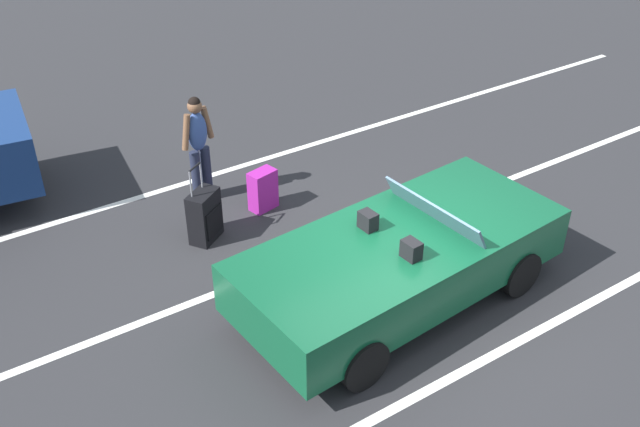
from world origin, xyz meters
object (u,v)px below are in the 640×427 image
at_px(convertible_car, 412,254).
at_px(suitcase_medium_bright, 263,190).
at_px(traveler_person, 198,143).
at_px(suitcase_large_black, 205,216).

height_order(convertible_car, suitcase_medium_bright, convertible_car).
bearing_deg(suitcase_medium_bright, traveler_person, 26.92).
xyz_separation_m(suitcase_large_black, traveler_person, (0.43, 0.99, 0.56)).
bearing_deg(suitcase_large_black, convertible_car, -0.30).
bearing_deg(traveler_person, suitcase_large_black, -41.38).
bearing_deg(traveler_person, convertible_car, 0.91).
xyz_separation_m(convertible_car, traveler_person, (-1.18, 3.45, 0.34)).
height_order(convertible_car, suitcase_large_black, convertible_car).
relative_size(convertible_car, suitcase_medium_bright, 6.87).
distance_m(convertible_car, suitcase_large_black, 2.94).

